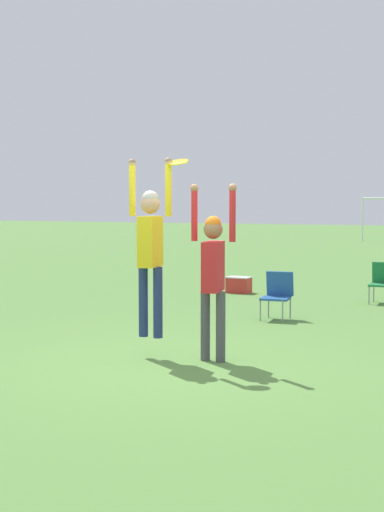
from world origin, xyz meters
name	(u,v)px	position (x,y,z in m)	size (l,w,h in m)	color
ground_plane	(176,364)	(0.00, 0.00, 0.00)	(120.00, 120.00, 0.00)	#56843D
person_jumping	(150,242)	(-0.46, 0.18, 1.50)	(0.63, 0.51, 2.29)	navy
person_defending	(213,267)	(0.34, 0.35, 1.19)	(0.62, 0.50, 2.22)	#4C4C51
frisbee	(178,162)	(-0.09, 0.24, 2.50)	(0.27, 0.26, 0.10)	yellow
camping_chair_1	(277,292)	(-0.06, 3.84, 0.46)	(0.53, 0.56, 0.82)	gray
camping_chair_2	(383,280)	(1.16, 6.69, 0.46)	(0.54, 0.58, 0.81)	gray
cooler_box	(239,285)	(-2.07, 6.91, 0.18)	(0.52, 0.35, 0.36)	red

